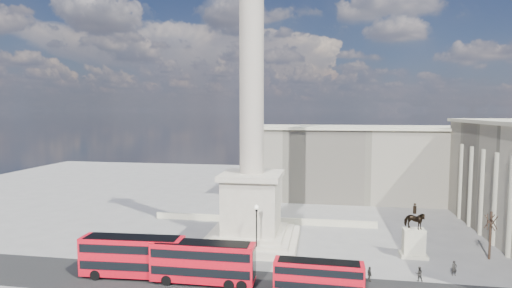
{
  "coord_description": "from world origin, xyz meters",
  "views": [
    {
      "loc": [
        10.41,
        -53.52,
        20.15
      ],
      "look_at": [
        0.91,
        3.51,
        15.3
      ],
      "focal_mm": 28.0,
      "sensor_mm": 36.0,
      "label": 1
    }
  ],
  "objects_px": {
    "nelsons_column": "(252,159)",
    "pedestrian_crossing": "(370,274)",
    "equestrian_statue": "(414,238)",
    "pedestrian_standing": "(419,274)",
    "victorian_lamp": "(256,227)",
    "red_bus_a": "(133,256)",
    "red_bus_b": "(204,262)",
    "red_bus_c": "(319,278)",
    "pedestrian_walking": "(454,268)"
  },
  "relations": [
    {
      "from": "nelsons_column",
      "to": "pedestrian_crossing",
      "type": "bearing_deg",
      "value": -35.03
    },
    {
      "from": "equestrian_statue",
      "to": "pedestrian_standing",
      "type": "relative_size",
      "value": 4.27
    },
    {
      "from": "victorian_lamp",
      "to": "pedestrian_standing",
      "type": "xyz_separation_m",
      "value": [
        20.27,
        -4.35,
        -3.43
      ]
    },
    {
      "from": "red_bus_a",
      "to": "pedestrian_crossing",
      "type": "xyz_separation_m",
      "value": [
        28.07,
        3.46,
        -1.73
      ]
    },
    {
      "from": "red_bus_b",
      "to": "red_bus_c",
      "type": "bearing_deg",
      "value": -5.19
    },
    {
      "from": "red_bus_a",
      "to": "red_bus_c",
      "type": "relative_size",
      "value": 1.29
    },
    {
      "from": "equestrian_statue",
      "to": "pedestrian_walking",
      "type": "relative_size",
      "value": 4.09
    },
    {
      "from": "pedestrian_standing",
      "to": "pedestrian_crossing",
      "type": "xyz_separation_m",
      "value": [
        -5.82,
        -1.14,
        0.02
      ]
    },
    {
      "from": "red_bus_b",
      "to": "pedestrian_crossing",
      "type": "xyz_separation_m",
      "value": [
        19.19,
        3.67,
        -1.67
      ]
    },
    {
      "from": "red_bus_b",
      "to": "pedestrian_standing",
      "type": "xyz_separation_m",
      "value": [
        25.01,
        4.81,
        -1.7
      ]
    },
    {
      "from": "red_bus_a",
      "to": "pedestrian_walking",
      "type": "bearing_deg",
      "value": 7.13
    },
    {
      "from": "nelsons_column",
      "to": "pedestrian_walking",
      "type": "relative_size",
      "value": 27.11
    },
    {
      "from": "victorian_lamp",
      "to": "pedestrian_standing",
      "type": "distance_m",
      "value": 21.01
    },
    {
      "from": "pedestrian_crossing",
      "to": "equestrian_statue",
      "type": "bearing_deg",
      "value": -51.7
    },
    {
      "from": "red_bus_b",
      "to": "victorian_lamp",
      "type": "relative_size",
      "value": 1.66
    },
    {
      "from": "red_bus_b",
      "to": "pedestrian_crossing",
      "type": "distance_m",
      "value": 19.61
    },
    {
      "from": "red_bus_c",
      "to": "pedestrian_standing",
      "type": "bearing_deg",
      "value": 27.81
    },
    {
      "from": "equestrian_statue",
      "to": "pedestrian_crossing",
      "type": "distance_m",
      "value": 11.73
    },
    {
      "from": "victorian_lamp",
      "to": "nelsons_column",
      "type": "bearing_deg",
      "value": 106.26
    },
    {
      "from": "victorian_lamp",
      "to": "pedestrian_crossing",
      "type": "xyz_separation_m",
      "value": [
        14.45,
        -5.49,
        -3.41
      ]
    },
    {
      "from": "nelsons_column",
      "to": "victorian_lamp",
      "type": "xyz_separation_m",
      "value": [
        1.7,
        -5.83,
        -8.6
      ]
    },
    {
      "from": "nelsons_column",
      "to": "pedestrian_standing",
      "type": "xyz_separation_m",
      "value": [
        21.97,
        -10.18,
        -12.04
      ]
    },
    {
      "from": "nelsons_column",
      "to": "red_bus_c",
      "type": "xyz_separation_m",
      "value": [
        10.27,
        -16.07,
        -10.86
      ]
    },
    {
      "from": "pedestrian_crossing",
      "to": "pedestrian_standing",
      "type": "bearing_deg",
      "value": -94.11
    },
    {
      "from": "red_bus_a",
      "to": "equestrian_statue",
      "type": "xyz_separation_m",
      "value": [
        34.99,
        12.79,
        -0.07
      ]
    },
    {
      "from": "red_bus_a",
      "to": "victorian_lamp",
      "type": "relative_size",
      "value": 1.71
    },
    {
      "from": "red_bus_a",
      "to": "red_bus_b",
      "type": "bearing_deg",
      "value": -4.38
    },
    {
      "from": "equestrian_statue",
      "to": "red_bus_b",
      "type": "bearing_deg",
      "value": -153.52
    },
    {
      "from": "red_bus_c",
      "to": "pedestrian_standing",
      "type": "xyz_separation_m",
      "value": [
        11.7,
        5.89,
        -1.18
      ]
    },
    {
      "from": "equestrian_statue",
      "to": "pedestrian_standing",
      "type": "distance_m",
      "value": 8.44
    },
    {
      "from": "victorian_lamp",
      "to": "pedestrian_crossing",
      "type": "height_order",
      "value": "victorian_lamp"
    },
    {
      "from": "red_bus_b",
      "to": "victorian_lamp",
      "type": "xyz_separation_m",
      "value": [
        4.74,
        9.16,
        1.74
      ]
    },
    {
      "from": "nelsons_column",
      "to": "red_bus_b",
      "type": "relative_size",
      "value": 4.11
    },
    {
      "from": "red_bus_a",
      "to": "pedestrian_standing",
      "type": "height_order",
      "value": "red_bus_a"
    },
    {
      "from": "equestrian_statue",
      "to": "pedestrian_crossing",
      "type": "height_order",
      "value": "equestrian_statue"
    },
    {
      "from": "pedestrian_standing",
      "to": "red_bus_a",
      "type": "bearing_deg",
      "value": 10.61
    },
    {
      "from": "nelsons_column",
      "to": "victorian_lamp",
      "type": "bearing_deg",
      "value": -73.74
    },
    {
      "from": "red_bus_b",
      "to": "red_bus_c",
      "type": "xyz_separation_m",
      "value": [
        13.31,
        -1.08,
        -0.52
      ]
    },
    {
      "from": "red_bus_a",
      "to": "pedestrian_crossing",
      "type": "distance_m",
      "value": 28.34
    },
    {
      "from": "red_bus_b",
      "to": "red_bus_c",
      "type": "height_order",
      "value": "red_bus_b"
    },
    {
      "from": "red_bus_b",
      "to": "pedestrian_walking",
      "type": "bearing_deg",
      "value": 12.96
    },
    {
      "from": "nelsons_column",
      "to": "pedestrian_walking",
      "type": "bearing_deg",
      "value": -16.52
    },
    {
      "from": "red_bus_a",
      "to": "red_bus_c",
      "type": "height_order",
      "value": "red_bus_a"
    },
    {
      "from": "red_bus_a",
      "to": "equestrian_statue",
      "type": "distance_m",
      "value": 37.25
    },
    {
      "from": "red_bus_a",
      "to": "victorian_lamp",
      "type": "height_order",
      "value": "victorian_lamp"
    },
    {
      "from": "pedestrian_walking",
      "to": "pedestrian_crossing",
      "type": "distance_m",
      "value": 10.97
    },
    {
      "from": "nelsons_column",
      "to": "red_bus_a",
      "type": "distance_m",
      "value": 21.59
    },
    {
      "from": "nelsons_column",
      "to": "red_bus_b",
      "type": "distance_m",
      "value": 18.46
    },
    {
      "from": "red_bus_c",
      "to": "victorian_lamp",
      "type": "relative_size",
      "value": 1.33
    },
    {
      "from": "pedestrian_standing",
      "to": "pedestrian_crossing",
      "type": "bearing_deg",
      "value": 13.93
    }
  ]
}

